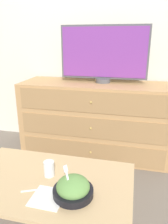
% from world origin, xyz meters
% --- Properties ---
extents(ground_plane, '(12.00, 12.00, 0.00)m').
position_xyz_m(ground_plane, '(0.00, 0.00, 0.00)').
color(ground_plane, '#70665B').
extents(wall_back, '(12.00, 0.05, 2.60)m').
position_xyz_m(wall_back, '(0.00, 0.03, 1.30)').
color(wall_back, silver).
rests_on(wall_back, ground_plane).
extents(dresser, '(1.67, 0.57, 0.84)m').
position_xyz_m(dresser, '(0.05, -0.31, 0.42)').
color(dresser, tan).
rests_on(dresser, ground_plane).
extents(tv, '(0.94, 0.16, 0.60)m').
position_xyz_m(tv, '(0.12, -0.25, 1.15)').
color(tv, '#515156').
rests_on(tv, dresser).
extents(coffee_table, '(1.04, 0.63, 0.48)m').
position_xyz_m(coffee_table, '(-0.01, -1.58, 0.42)').
color(coffee_table, tan).
rests_on(coffee_table, ground_plane).
extents(takeout_bowl, '(0.22, 0.22, 0.18)m').
position_xyz_m(takeout_bowl, '(0.18, -1.67, 0.52)').
color(takeout_bowl, black).
rests_on(takeout_bowl, coffee_table).
extents(drink_cup, '(0.07, 0.07, 0.10)m').
position_xyz_m(drink_cup, '(-0.02, -1.53, 0.52)').
color(drink_cup, beige).
rests_on(drink_cup, coffee_table).
extents(napkin, '(0.18, 0.18, 0.00)m').
position_xyz_m(napkin, '(0.05, -1.73, 0.48)').
color(napkin, white).
rests_on(napkin, coffee_table).
extents(knife, '(0.15, 0.08, 0.01)m').
position_xyz_m(knife, '(-0.04, -1.68, 0.48)').
color(knife, white).
rests_on(knife, coffee_table).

